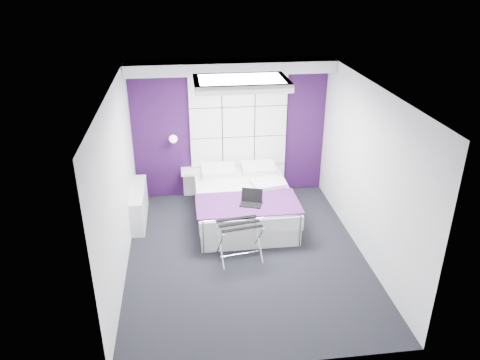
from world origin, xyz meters
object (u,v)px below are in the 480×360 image
Objects in this scene: wall_lamp at (173,138)px; laptop at (251,200)px; bed at (244,203)px; nightstand at (194,171)px; luggage_rack at (239,241)px; radiator at (139,205)px.

wall_lamp is 0.44× the size of laptop.
laptop is (1.21, -1.46, -0.59)m from wall_lamp.
nightstand is at bearing 132.75° from bed.
radiator is at bearing 130.02° from luggage_rack.
radiator is 0.59× the size of bed.
luggage_rack is (0.60, -2.09, -0.26)m from nightstand.
laptop reaches higher than radiator.
radiator is at bearing -143.72° from nightstand.
nightstand is (-0.82, 0.89, 0.27)m from bed.
laptop is at bearing -20.64° from radiator.
nightstand is (0.34, -0.04, -0.65)m from wall_lamp.
wall_lamp is at bearing 49.90° from radiator.
wall_lamp is 0.12× the size of radiator.
nightstand is 2.19m from luggage_rack.
luggage_rack is at bearing -66.17° from wall_lamp.
radiator reaches higher than nightstand.
bed reaches higher than radiator.
nightstand is (0.98, 0.72, 0.27)m from radiator.
laptop is (0.04, -0.53, 0.33)m from bed.
nightstand is at bearing 139.84° from laptop.
radiator is 2.59× the size of nightstand.
wall_lamp is 1.98m from laptop.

